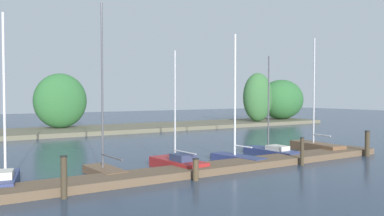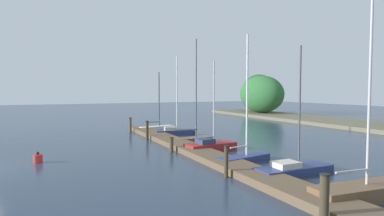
% 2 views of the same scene
% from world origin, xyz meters
% --- Properties ---
extents(dock_pier, '(26.49, 1.80, 0.35)m').
position_xyz_m(dock_pier, '(0.00, 12.03, 0.17)').
color(dock_pier, brown).
rests_on(dock_pier, ground).
extents(far_shore, '(65.06, 8.00, 6.76)m').
position_xyz_m(far_shore, '(-5.11, 35.50, 2.76)').
color(far_shore, '#66604C').
rests_on(far_shore, ground).
extents(sailboat_0, '(1.71, 3.87, 5.86)m').
position_xyz_m(sailboat_0, '(-11.81, 13.76, 0.33)').
color(sailboat_0, silver).
rests_on(sailboat_0, ground).
extents(sailboat_1, '(1.56, 3.57, 7.12)m').
position_xyz_m(sailboat_1, '(-7.70, 13.97, 0.41)').
color(sailboat_1, navy).
rests_on(sailboat_1, ground).
extents(sailboat_2, '(1.28, 3.47, 8.00)m').
position_xyz_m(sailboat_2, '(-3.54, 13.97, 0.38)').
color(sailboat_2, brown).
rests_on(sailboat_2, ground).
extents(sailboat_3, '(1.64, 3.80, 6.00)m').
position_xyz_m(sailboat_3, '(0.11, 13.45, 0.35)').
color(sailboat_3, maroon).
rests_on(sailboat_3, ground).
extents(sailboat_4, '(1.56, 3.67, 7.15)m').
position_xyz_m(sailboat_4, '(3.96, 13.53, 0.40)').
color(sailboat_4, navy).
rests_on(sailboat_4, ground).
extents(sailboat_5, '(1.26, 4.26, 6.18)m').
position_xyz_m(sailboat_5, '(7.21, 14.19, 0.30)').
color(sailboat_5, navy).
rests_on(sailboat_5, ground).
extents(sailboat_6, '(1.54, 4.23, 7.54)m').
position_xyz_m(sailboat_6, '(11.00, 13.98, 0.38)').
color(sailboat_6, brown).
rests_on(sailboat_6, ground).
extents(mooring_piling_0, '(0.31, 0.31, 1.40)m').
position_xyz_m(mooring_piling_0, '(-11.42, 10.77, 0.71)').
color(mooring_piling_0, brown).
rests_on(mooring_piling_0, ground).
extents(mooring_piling_1, '(0.26, 0.26, 1.56)m').
position_xyz_m(mooring_piling_1, '(-6.10, 10.85, 0.79)').
color(mooring_piling_1, '#3D3323').
rests_on(mooring_piling_1, ground).
extents(mooring_piling_2, '(0.29, 0.29, 0.98)m').
position_xyz_m(mooring_piling_2, '(-0.47, 10.78, 0.50)').
color(mooring_piling_2, '#4C3D28').
rests_on(mooring_piling_2, ground).
extents(mooring_piling_3, '(0.22, 0.22, 1.50)m').
position_xyz_m(mooring_piling_3, '(6.32, 10.86, 0.76)').
color(mooring_piling_3, '#3D3323').
rests_on(mooring_piling_3, ground).
extents(mooring_piling_4, '(0.32, 0.32, 1.57)m').
position_xyz_m(mooring_piling_4, '(12.02, 10.83, 0.79)').
color(mooring_piling_4, '#3D3323').
rests_on(mooring_piling_4, ground).
extents(channel_buoy_0, '(0.49, 0.49, 0.62)m').
position_xyz_m(channel_buoy_0, '(-0.79, 2.90, 0.24)').
color(channel_buoy_0, red).
rests_on(channel_buoy_0, ground).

